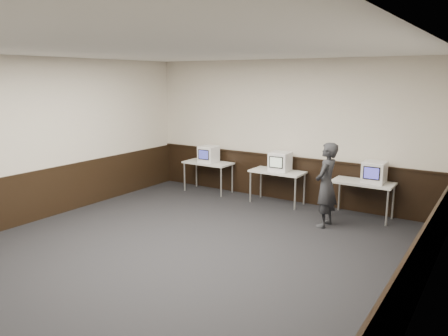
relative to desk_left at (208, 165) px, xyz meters
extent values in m
plane|color=black|center=(1.90, -3.60, -0.68)|extent=(8.00, 8.00, 0.00)
plane|color=white|center=(1.90, -3.60, 2.52)|extent=(8.00, 8.00, 0.00)
plane|color=beige|center=(1.90, 0.40, 0.92)|extent=(7.00, 0.00, 7.00)
plane|color=beige|center=(-1.60, -3.60, 0.92)|extent=(0.00, 8.00, 8.00)
plane|color=beige|center=(5.40, -3.60, 0.92)|extent=(0.00, 8.00, 8.00)
cube|color=black|center=(1.90, 0.38, -0.18)|extent=(6.98, 0.04, 1.00)
cube|color=black|center=(-1.58, -3.60, -0.18)|extent=(0.04, 7.98, 1.00)
cube|color=black|center=(5.38, -3.60, -0.18)|extent=(0.04, 7.98, 1.00)
cube|color=black|center=(1.90, 0.36, 0.34)|extent=(6.98, 0.06, 0.04)
cube|color=silver|center=(0.00, 0.00, 0.05)|extent=(1.20, 0.60, 0.04)
cylinder|color=#999999|center=(-0.55, -0.25, -0.32)|extent=(0.04, 0.04, 0.71)
cylinder|color=#999999|center=(0.55, -0.25, -0.32)|extent=(0.04, 0.04, 0.71)
cylinder|color=#999999|center=(-0.55, 0.25, -0.32)|extent=(0.04, 0.04, 0.71)
cylinder|color=#999999|center=(0.55, 0.25, -0.32)|extent=(0.04, 0.04, 0.71)
cube|color=silver|center=(1.90, 0.00, 0.05)|extent=(1.20, 0.60, 0.04)
cylinder|color=#999999|center=(1.35, -0.25, -0.32)|extent=(0.04, 0.04, 0.71)
cylinder|color=#999999|center=(2.45, -0.25, -0.32)|extent=(0.04, 0.04, 0.71)
cylinder|color=#999999|center=(1.35, 0.25, -0.32)|extent=(0.04, 0.04, 0.71)
cylinder|color=#999999|center=(2.45, 0.25, -0.32)|extent=(0.04, 0.04, 0.71)
cube|color=silver|center=(3.80, 0.00, 0.05)|extent=(1.20, 0.60, 0.04)
cylinder|color=#999999|center=(3.25, -0.25, -0.32)|extent=(0.04, 0.04, 0.71)
cylinder|color=#999999|center=(4.35, -0.25, -0.32)|extent=(0.04, 0.04, 0.71)
cylinder|color=#999999|center=(3.25, 0.25, -0.32)|extent=(0.04, 0.04, 0.71)
cylinder|color=#999999|center=(4.35, 0.25, -0.32)|extent=(0.04, 0.04, 0.71)
cube|color=white|center=(0.03, -0.02, 0.27)|extent=(0.42, 0.44, 0.41)
cube|color=black|center=(0.04, -0.24, 0.29)|extent=(0.30, 0.02, 0.24)
cube|color=#383DA7|center=(0.04, -0.25, 0.29)|extent=(0.26, 0.01, 0.20)
cube|color=white|center=(1.95, 0.02, 0.28)|extent=(0.45, 0.47, 0.43)
cube|color=black|center=(1.96, -0.20, 0.31)|extent=(0.32, 0.03, 0.26)
cube|color=#ABBAA3|center=(1.96, -0.21, 0.31)|extent=(0.28, 0.02, 0.21)
cube|color=white|center=(4.00, 0.04, 0.28)|extent=(0.43, 0.45, 0.43)
cube|color=black|center=(4.00, -0.19, 0.31)|extent=(0.32, 0.02, 0.26)
cube|color=#413EB7|center=(4.00, -0.20, 0.31)|extent=(0.28, 0.01, 0.21)
imported|color=#26272C|center=(3.36, -0.90, 0.13)|extent=(0.40, 0.60, 1.62)
camera|label=1|loc=(6.10, -8.64, 2.13)|focal=35.00mm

